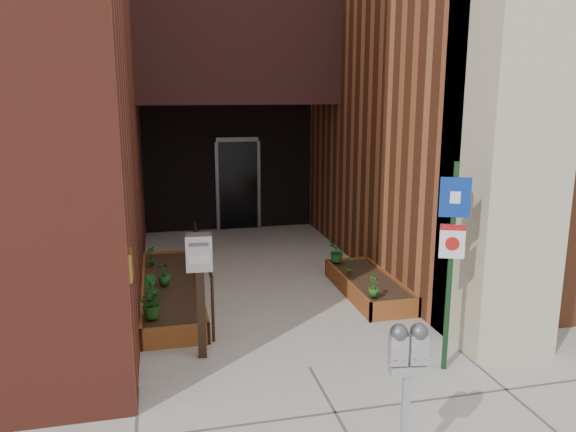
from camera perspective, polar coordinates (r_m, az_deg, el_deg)
ground at (r=7.01m, az=2.21°, el=-15.14°), size 80.00×80.00×0.00m
architecture at (r=13.07m, az=-6.99°, el=20.04°), size 20.00×14.60×10.00m
planter_left at (r=9.22m, az=-11.78°, el=-7.52°), size 0.90×3.60×0.30m
planter_right at (r=9.34m, az=8.15°, el=-7.11°), size 0.80×2.20×0.30m
handrail at (r=9.00m, az=-8.76°, el=-3.78°), size 0.04×3.34×0.90m
parking_meter at (r=4.84m, az=12.06°, el=-14.16°), size 0.33×0.17×1.42m
sign_post at (r=6.67m, az=16.30°, el=-2.91°), size 0.32×0.15×2.50m
payment_dropbox at (r=6.91m, az=-8.96°, el=-5.42°), size 0.33×0.26×1.58m
shrub_left_a at (r=7.77m, az=-13.63°, el=-8.58°), size 0.44×0.44×0.40m
shrub_left_b at (r=8.33m, az=-13.80°, el=-7.18°), size 0.30×0.30×0.39m
shrub_left_c at (r=9.01m, az=-12.47°, el=-5.73°), size 0.21×0.21×0.35m
shrub_left_d at (r=10.02m, az=-13.74°, el=-3.98°), size 0.24×0.24×0.34m
shrub_right_a at (r=8.41m, az=8.72°, el=-7.06°), size 0.24×0.24×0.31m
shrub_right_b at (r=9.36m, az=6.28°, el=-4.98°), size 0.21×0.21×0.30m
shrub_right_c at (r=9.96m, az=5.00°, el=-3.64°), size 0.38×0.38×0.38m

